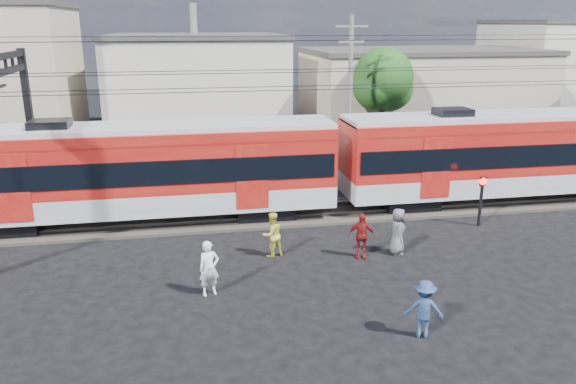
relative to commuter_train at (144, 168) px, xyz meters
name	(u,v)px	position (x,y,z in m)	size (l,w,h in m)	color
ground	(296,303)	(4.75, -8.00, -2.40)	(120.00, 120.00, 0.00)	black
track_bed	(260,215)	(4.75, 0.00, -2.34)	(70.00, 3.40, 0.12)	#2D2823
rail_near	(262,218)	(4.75, -0.75, -2.22)	(70.00, 0.12, 0.12)	#59544C
rail_far	(257,207)	(4.75, 0.75, -2.22)	(70.00, 0.12, 0.12)	#59544C
commuter_train	(144,168)	(0.00, 0.00, 0.00)	(50.30, 3.08, 4.17)	black
catenary	(33,103)	(-3.90, 0.00, 2.73)	(70.00, 9.30, 7.52)	black
building_midwest	(197,86)	(2.75, 19.00, 1.25)	(12.24, 12.24, 7.30)	beige
building_mideast	(419,93)	(18.75, 16.00, 0.75)	(16.32, 10.20, 6.30)	tan
building_east	(558,71)	(32.75, 20.00, 1.75)	(10.20, 10.20, 8.30)	beige
utility_pole_mid	(350,90)	(10.75, 7.00, 2.13)	(1.80, 0.24, 8.50)	slate
tree_near	(386,81)	(13.93, 10.09, 2.26)	(3.82, 3.64, 6.72)	#382619
pedestrian_a	(209,268)	(2.24, -6.95, -1.53)	(0.64, 0.42, 1.74)	white
pedestrian_b	(272,234)	(4.61, -4.34, -1.58)	(0.80, 0.62, 1.64)	gold
pedestrian_c	(424,309)	(7.72, -10.45, -1.59)	(1.05, 0.61, 1.63)	navy
pedestrian_d	(361,236)	(7.71, -5.05, -1.57)	(0.97, 0.40, 1.66)	maroon
pedestrian_e	(398,231)	(9.12, -4.94, -1.54)	(0.84, 0.55, 1.72)	#55555B
crossing_signal	(482,192)	(13.53, -2.80, -0.94)	(0.31, 0.31, 2.11)	black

